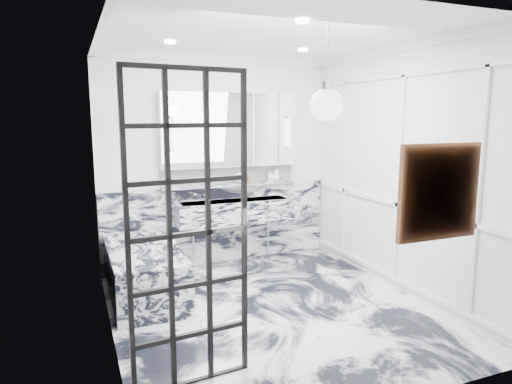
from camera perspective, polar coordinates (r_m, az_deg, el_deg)
name	(u,v)px	position (r m, az deg, el deg)	size (l,w,h in m)	color
floor	(271,308)	(4.96, 1.91, -14.33)	(3.60, 3.60, 0.00)	silver
ceiling	(273,31)	(4.61, 2.11, 19.44)	(3.60, 3.60, 0.00)	white
wall_back	(218,161)	(6.25, -4.77, 3.91)	(3.60, 3.60, 0.00)	white
wall_front	(386,211)	(3.05, 15.98, -2.27)	(3.60, 3.60, 0.00)	white
wall_left	(105,186)	(4.19, -18.38, 0.74)	(3.60, 3.60, 0.00)	white
wall_right	(401,170)	(5.43, 17.62, 2.66)	(3.60, 3.60, 0.00)	white
marble_clad_back	(219,224)	(6.37, -4.60, -3.96)	(3.18, 0.05, 1.05)	silver
marble_clad_left	(107,192)	(4.20, -18.13, -0.06)	(0.02, 3.56, 2.68)	silver
panel_molding	(399,179)	(5.43, 17.40, 1.61)	(0.03, 3.40, 2.30)	white
soap_bottle_a	(277,174)	(6.50, 2.59, 2.28)	(0.08, 0.08, 0.20)	#8C5919
soap_bottle_b	(270,175)	(6.46, 1.78, 2.10)	(0.08, 0.08, 0.17)	#4C4C51
soap_bottle_c	(275,175)	(6.49, 2.40, 2.08)	(0.12, 0.12, 0.16)	silver
face_pot	(239,178)	(6.28, -2.13, 1.81)	(0.15, 0.15, 0.15)	white
amber_bottle	(249,179)	(6.34, -0.85, 1.65)	(0.04, 0.04, 0.10)	#8C5919
flower_vase	(169,256)	(4.71, -10.87, -7.88)	(0.07, 0.07, 0.12)	silver
crittall_door	(189,234)	(3.33, -8.32, -5.22)	(0.88, 0.04, 2.32)	black
artwork	(439,192)	(3.37, 21.92, 0.01)	(0.57, 0.05, 0.57)	#C47014
pendant_light	(326,105)	(3.50, 8.80, 10.69)	(0.25, 0.25, 0.25)	white
trough_sink	(235,211)	(6.17, -2.67, -2.43)	(1.60, 0.45, 0.30)	silver
ledge	(231,185)	(6.27, -3.20, 0.90)	(1.90, 0.14, 0.04)	silver
subway_tile	(229,175)	(6.31, -3.40, 2.19)	(1.90, 0.03, 0.23)	white
mirror_cabinet	(230,130)	(6.20, -3.28, 7.77)	(1.90, 0.16, 1.00)	white
sconce_left	(171,134)	(5.90, -10.59, 7.15)	(0.07, 0.07, 0.40)	white
sconce_right	(288,132)	(6.43, 3.99, 7.47)	(0.07, 0.07, 0.40)	white
bathtub	(144,271)	(5.37, -13.84, -9.58)	(0.75, 1.65, 0.55)	silver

